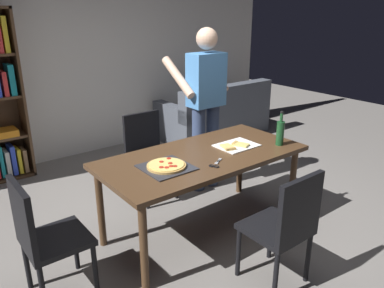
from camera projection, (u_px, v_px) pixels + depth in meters
The scene contains 12 objects.
ground_plane at pixel (202, 230), 3.50m from camera, with size 12.00×12.00×0.00m, color gray.
back_wall at pixel (77, 51), 4.96m from camera, with size 6.40×0.10×2.80m, color silver.
dining_table at pixel (203, 162), 3.27m from camera, with size 1.79×0.86×0.75m.
chair_near_camera at pixel (285, 224), 2.65m from camera, with size 0.42×0.42×0.90m.
chair_far_side at pixel (148, 150), 4.01m from camera, with size 0.42×0.42×0.90m.
chair_left_end at pixel (43, 234), 2.53m from camera, with size 0.42×0.42×0.90m.
couch at pixel (216, 117), 5.97m from camera, with size 1.70×0.86×0.85m.
person_serving_pizza at pixel (205, 101), 4.02m from camera, with size 0.55×0.54×1.75m.
pepperoni_pizza_on_tray at pixel (166, 166), 2.96m from camera, with size 0.37×0.37×0.04m.
pizza_slices_on_towel at pixel (236, 146), 3.42m from camera, with size 0.36×0.28×0.03m.
wine_bottle at pixel (280, 132), 3.43m from camera, with size 0.07×0.07×0.32m.
kitchen_scissors at pixel (216, 164), 3.02m from camera, with size 0.19×0.14×0.01m.
Camera 1 is at (-1.93, -2.33, 1.94)m, focal length 35.53 mm.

